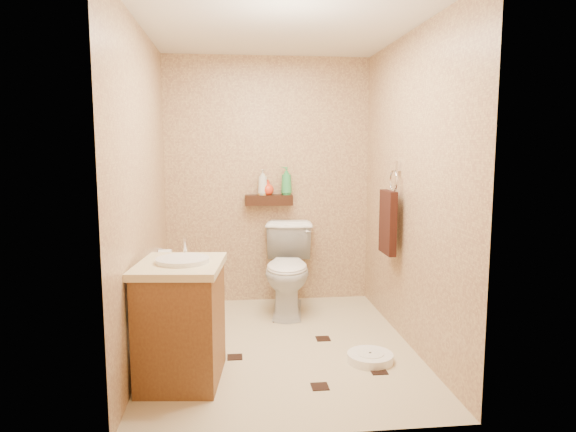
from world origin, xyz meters
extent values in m
plane|color=beige|center=(0.00, 0.00, 0.00)|extent=(2.50, 2.50, 0.00)
cube|color=tan|center=(0.00, 1.25, 1.20)|extent=(2.00, 0.04, 2.40)
cube|color=tan|center=(0.00, -1.25, 1.20)|extent=(2.00, 0.04, 2.40)
cube|color=tan|center=(-1.00, 0.00, 1.20)|extent=(0.04, 2.50, 2.40)
cube|color=tan|center=(1.00, 0.00, 1.20)|extent=(0.04, 2.50, 2.40)
cube|color=silver|center=(0.00, 0.00, 2.40)|extent=(2.00, 2.50, 0.02)
cube|color=black|center=(0.00, 1.17, 1.02)|extent=(0.46, 0.14, 0.10)
cube|color=black|center=(-0.35, -0.18, 0.00)|extent=(0.11, 0.11, 0.01)
cube|color=black|center=(0.35, 0.11, 0.00)|extent=(0.11, 0.11, 0.01)
cube|color=black|center=(0.19, -0.71, 0.00)|extent=(0.11, 0.11, 0.01)
cube|color=black|center=(-0.55, 0.52, 0.00)|extent=(0.11, 0.11, 0.01)
cube|color=black|center=(0.63, -0.53, 0.00)|extent=(0.11, 0.11, 0.01)
cube|color=black|center=(0.04, 0.60, 0.00)|extent=(0.11, 0.11, 0.01)
imported|color=white|center=(0.15, 0.83, 0.41)|extent=(0.56, 0.86, 0.82)
cube|color=brown|center=(-0.70, -0.49, 0.37)|extent=(0.56, 0.66, 0.74)
cube|color=beige|center=(-0.70, -0.49, 0.77)|extent=(0.60, 0.70, 0.05)
cylinder|color=silver|center=(-0.68, -0.49, 0.80)|extent=(0.34, 0.34, 0.05)
cylinder|color=silver|center=(-0.68, -0.28, 0.86)|extent=(0.03, 0.03, 0.11)
cylinder|color=white|center=(0.61, -0.36, 0.03)|extent=(0.36, 0.36, 0.06)
cylinder|color=white|center=(0.61, -0.36, 0.06)|extent=(0.20, 0.20, 0.01)
cylinder|color=#18625D|center=(-0.82, 0.65, 0.07)|extent=(0.12, 0.12, 0.14)
cylinder|color=white|center=(-0.82, 0.65, 0.32)|extent=(0.02, 0.02, 0.38)
sphere|color=white|center=(-0.82, 0.65, 0.50)|extent=(0.09, 0.09, 0.09)
cube|color=silver|center=(0.98, 0.25, 1.38)|extent=(0.03, 0.06, 0.08)
torus|color=silver|center=(0.95, 0.25, 1.26)|extent=(0.02, 0.19, 0.19)
cube|color=#33140F|center=(0.91, 0.25, 0.92)|extent=(0.06, 0.30, 0.52)
cylinder|color=white|center=(-0.94, 0.65, 0.60)|extent=(0.11, 0.11, 0.11)
cylinder|color=silver|center=(-0.98, 0.65, 0.66)|extent=(0.04, 0.02, 0.02)
imported|color=silver|center=(-0.06, 1.17, 1.19)|extent=(0.13, 0.13, 0.25)
imported|color=yellow|center=(-0.06, 1.17, 1.14)|extent=(0.09, 0.09, 0.14)
imported|color=red|center=(-0.01, 1.17, 1.14)|extent=(0.15, 0.15, 0.15)
imported|color=#30924C|center=(0.17, 1.17, 1.21)|extent=(0.12, 0.12, 0.27)
camera|label=1|loc=(-0.36, -3.79, 1.53)|focal=32.00mm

